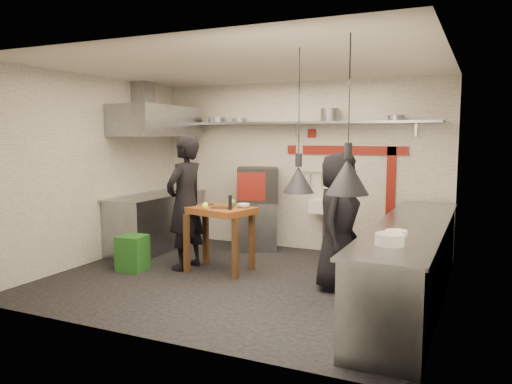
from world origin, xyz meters
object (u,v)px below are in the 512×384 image
at_px(combi_oven, 258,185).
at_px(chef_right, 338,221).
at_px(prep_table, 220,239).
at_px(chef_left, 185,203).
at_px(green_bin, 133,253).
at_px(oven_stand, 256,226).

distance_m(combi_oven, chef_right, 2.45).
relative_size(prep_table, chef_left, 0.48).
bearing_deg(chef_left, green_bin, -50.46).
bearing_deg(chef_right, green_bin, 98.27).
bearing_deg(green_bin, chef_right, 7.77).
distance_m(prep_table, chef_right, 1.78).
bearing_deg(chef_right, oven_stand, 50.20).
distance_m(chef_left, chef_right, 2.25).
xyz_separation_m(prep_table, chef_left, (-0.51, -0.07, 0.50)).
xyz_separation_m(oven_stand, prep_table, (0.11, -1.48, 0.06)).
bearing_deg(prep_table, combi_oven, 107.98).
height_order(combi_oven, chef_left, chef_left).
bearing_deg(prep_table, green_bin, -143.77).
relative_size(oven_stand, combi_oven, 1.20).
bearing_deg(green_bin, oven_stand, 61.92).
relative_size(combi_oven, prep_table, 0.73).
distance_m(green_bin, chef_right, 2.98).
relative_size(combi_oven, chef_right, 0.39).
bearing_deg(chef_left, oven_stand, 172.92).
relative_size(chef_left, chef_right, 1.12).
xyz_separation_m(chef_left, chef_right, (2.25, -0.01, -0.10)).
distance_m(oven_stand, green_bin, 2.22).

